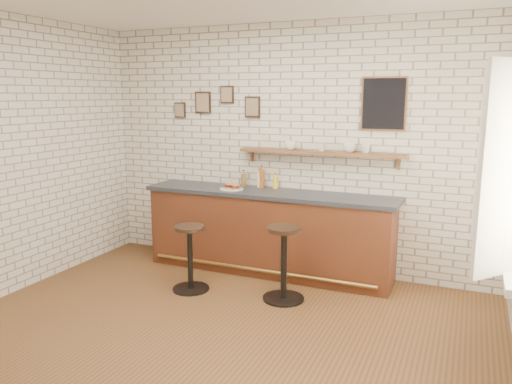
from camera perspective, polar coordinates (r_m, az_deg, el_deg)
ground at (r=4.78m, az=-4.63°, el=-15.70°), size 5.00×5.00×0.00m
bar_counter at (r=6.11m, az=1.40°, el=-4.55°), size 3.10×0.65×1.01m
sandwich_plate at (r=6.11m, az=-2.80°, el=0.35°), size 0.28×0.28×0.01m
ciabatta_sandwich at (r=6.10m, az=-2.72°, el=0.74°), size 0.24×0.16×0.07m
potato_chips at (r=6.12m, az=-3.04°, el=0.44°), size 0.27×0.19×0.00m
bitters_bottle_brown at (r=6.32m, az=-1.43°, el=1.43°), size 0.06×0.06×0.21m
bitters_bottle_white at (r=6.23m, az=0.40°, el=1.39°), size 0.06×0.06×0.23m
bitters_bottle_amber at (r=6.21m, az=0.65°, el=1.56°), size 0.07×0.07×0.28m
condiment_bottle_yellow at (r=6.15m, az=2.22°, el=1.14°), size 0.06×0.06×0.19m
bar_stool_left at (r=5.62m, az=-7.55°, el=-7.24°), size 0.41×0.41×0.74m
bar_stool_right at (r=5.31m, az=3.20°, el=-7.89°), size 0.44×0.44×0.80m
wall_shelf at (r=5.93m, az=7.30°, el=4.46°), size 2.00×0.18×0.18m
shelf_cup_a at (r=6.03m, az=3.93°, el=5.35°), size 0.18×0.18×0.10m
shelf_cup_b at (r=5.91m, az=7.51°, el=5.07°), size 0.13×0.13×0.08m
shelf_cup_c at (r=5.83m, az=10.62°, el=5.01°), size 0.16×0.16×0.11m
shelf_cup_d at (r=5.79m, az=12.42°, el=4.84°), size 0.14×0.14×0.10m
back_wall_decor at (r=6.01m, az=6.04°, el=10.01°), size 2.96×0.02×0.56m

